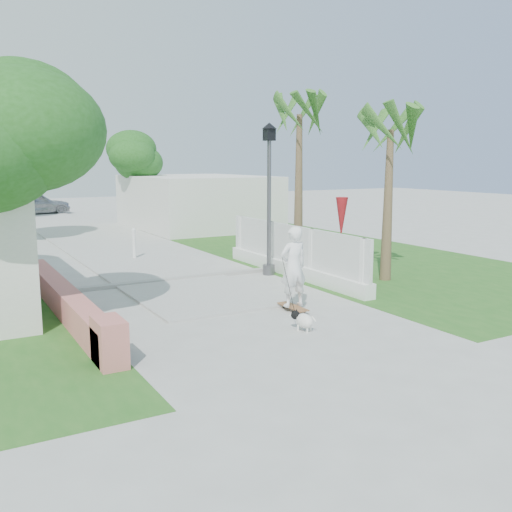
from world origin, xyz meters
TOP-DOWN VIEW (x-y plane):
  - ground at (0.00, 0.00)m, footprint 90.00×90.00m
  - path_strip at (0.00, 20.00)m, footprint 3.20×36.00m
  - curb at (0.00, 6.00)m, footprint 6.50×0.25m
  - grass_right at (7.00, 8.00)m, footprint 8.00×20.00m
  - pink_wall at (-3.30, 3.55)m, footprint 0.45×8.20m
  - lattice_fence at (3.40, 5.00)m, footprint 0.35×7.00m
  - building_right at (6.00, 18.00)m, footprint 6.00×8.00m
  - street_lamp at (2.90, 5.50)m, footprint 0.44×0.44m
  - bollard at (0.20, 10.00)m, footprint 0.14×0.14m
  - patio_umbrella at (4.80, 4.50)m, footprint 0.36×0.36m
  - tree_path_left at (-2.98, 15.98)m, footprint 3.40×3.40m
  - tree_path_right at (3.22, 19.98)m, footprint 3.00×3.00m
  - palm_far at (4.60, 6.50)m, footprint 1.80×1.80m
  - palm_near at (5.40, 3.20)m, footprint 1.80×1.80m
  - skateboarder at (1.03, 1.36)m, footprint 0.97×1.66m
  - dog at (0.58, 0.25)m, footprint 0.43×0.58m
  - parked_car at (-0.18, 29.06)m, footprint 4.39×2.39m

SIDE VIEW (x-z plane):
  - ground at x=0.00m, z-range 0.00..0.00m
  - grass_right at x=7.00m, z-range 0.00..0.01m
  - path_strip at x=0.00m, z-range 0.00..0.06m
  - curb at x=0.00m, z-range 0.00..0.10m
  - dog at x=0.58m, z-range 0.02..0.44m
  - pink_wall at x=-3.30m, z-range -0.09..0.71m
  - lattice_fence at x=3.40m, z-range -0.21..1.29m
  - bollard at x=0.20m, z-range 0.04..1.13m
  - parked_car at x=-0.18m, z-range 0.00..1.42m
  - skateboarder at x=1.03m, z-range -0.06..1.87m
  - building_right at x=6.00m, z-range 0.00..2.60m
  - patio_umbrella at x=4.80m, z-range 0.54..2.84m
  - street_lamp at x=2.90m, z-range 0.21..4.65m
  - tree_path_right at x=3.22m, z-range 1.10..5.89m
  - tree_path_left at x=-2.98m, z-range 1.21..6.43m
  - palm_near at x=5.40m, z-range 1.60..6.30m
  - palm_far at x=4.60m, z-range 1.83..7.13m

